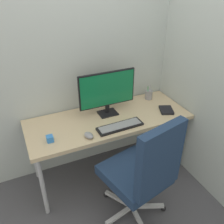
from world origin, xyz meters
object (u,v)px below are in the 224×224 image
keyboard (120,126)px  notebook (166,110)px  pen_holder (149,95)px  desk_clamp_accessory (50,139)px  mouse (89,135)px  monitor (107,91)px  office_chair (143,172)px

keyboard → notebook: (0.57, 0.07, 0.00)m
keyboard → notebook: size_ratio=2.75×
pen_holder → desk_clamp_accessory: bearing=-164.6°
pen_holder → desk_clamp_accessory: 1.22m
mouse → desk_clamp_accessory: (-0.32, 0.08, 0.01)m
monitor → notebook: monitor is taller
monitor → desk_clamp_accessory: size_ratio=10.18×
monitor → mouse: size_ratio=5.52×
notebook → desk_clamp_accessory: desk_clamp_accessory is taller
office_chair → keyboard: office_chair is taller
notebook → office_chair: bearing=-114.9°
notebook → desk_clamp_accessory: (-1.20, -0.01, 0.02)m
monitor → keyboard: (0.01, -0.28, -0.24)m
keyboard → pen_holder: (0.54, 0.38, 0.04)m
monitor → mouse: 0.49m
office_chair → pen_holder: 1.05m
keyboard → desk_clamp_accessory: desk_clamp_accessory is taller
monitor → pen_holder: 0.59m
pen_holder → notebook: size_ratio=1.04×
mouse → pen_holder: 0.95m
monitor → notebook: size_ratio=3.56×
keyboard → desk_clamp_accessory: size_ratio=7.86×
monitor → keyboard: 0.37m
monitor → notebook: bearing=-20.5°
keyboard → mouse: mouse is taller
mouse → notebook: (0.88, 0.09, -0.01)m
desk_clamp_accessory → notebook: bearing=0.6°
office_chair → monitor: (0.02, 0.76, 0.37)m
notebook → mouse: bearing=-151.7°
monitor → desk_clamp_accessory: bearing=-160.4°
keyboard → mouse: size_ratio=4.27×
notebook → desk_clamp_accessory: size_ratio=2.86×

